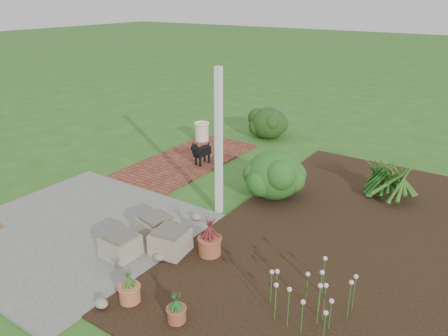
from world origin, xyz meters
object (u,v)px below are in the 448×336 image
Objects in this scene: black_dog at (201,151)px; evergreen_shrub at (274,174)px; cream_ceramic_urn at (202,132)px; stone_trough_near at (121,246)px.

evergreen_shrub is (2.05, -0.50, 0.13)m from black_dog.
black_dog is 1.31× the size of cream_ceramic_urn.
cream_ceramic_urn is at bearing 131.08° from black_dog.
black_dog is (-1.22, 3.51, 0.15)m from stone_trough_near.
stone_trough_near is 0.99× the size of cream_ceramic_urn.
stone_trough_near is 3.13m from evergreen_shrub.
cream_ceramic_urn is at bearing 148.63° from evergreen_shrub.
evergreen_shrub is (3.05, -1.86, 0.21)m from cream_ceramic_urn.
cream_ceramic_urn is at bearing 114.44° from stone_trough_near.
evergreen_shrub reaches higher than cream_ceramic_urn.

